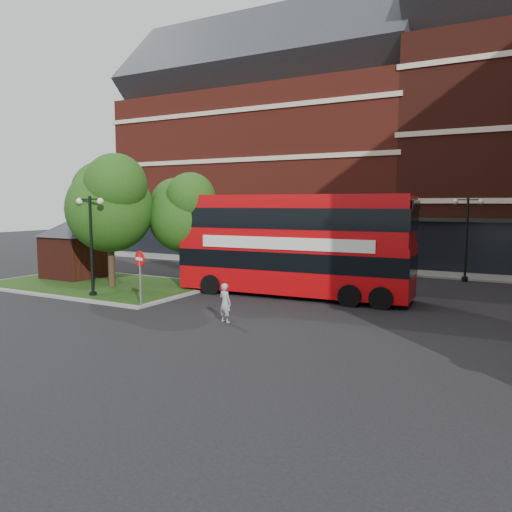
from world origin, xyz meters
The scene contains 15 objects.
ground centered at (0.00, 0.00, 0.00)m, with size 120.00×120.00×0.00m, color black.
pavement_far centered at (0.00, 16.50, 0.06)m, with size 44.00×3.00×0.12m, color slate.
terrace_far_left centered at (-8.00, 24.00, 7.00)m, with size 26.00×12.00×14.00m, color maroon.
traffic_island centered at (-8.00, 3.00, 0.07)m, with size 12.60×7.60×0.15m.
kiosk centered at (-11.00, 4.00, 2.32)m, with size 6.51×6.51×3.60m.
tree_island_west centered at (-6.60, 2.58, 4.79)m, with size 5.40×4.71×7.21m.
tree_island_east centered at (-3.58, 5.06, 4.24)m, with size 4.46×3.90×6.29m.
lamp_island centered at (-5.50, 0.20, 2.83)m, with size 1.72×0.36×5.00m.
lamp_far_left centered at (2.00, 14.50, 2.83)m, with size 1.72×0.36×5.00m.
lamp_far_right centered at (10.00, 14.50, 2.83)m, with size 1.72×0.36×5.00m.
bus centered at (2.89, 5.43, 2.92)m, with size 11.80×3.39×4.45m.
woman centered at (2.87, -0.88, 0.77)m, with size 0.57×0.37×1.55m, color #9A9B9D.
car_silver centered at (-6.83, 14.50, 0.63)m, with size 1.48×3.67×1.25m, color #A1A3A8.
car_white centered at (4.45, 14.50, 0.70)m, with size 1.48×4.24×1.40m, color silver.
no_entry_sign centered at (-1.80, -0.50, 1.83)m, with size 0.70×0.25×2.57m.
Camera 1 is at (13.17, -17.19, 4.70)m, focal length 35.00 mm.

